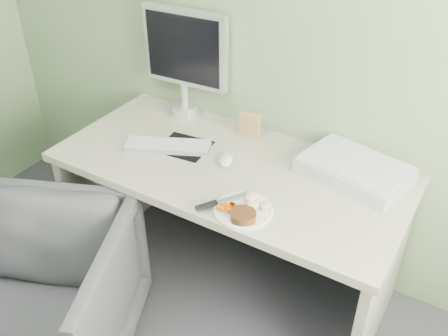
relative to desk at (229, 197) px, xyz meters
The scene contains 15 objects.
wall_back 0.89m from the desk, 90.00° to the left, with size 3.50×3.50×0.00m, color gray.
desk is the anchor object (origin of this frame).
plate 0.39m from the desk, 49.74° to the right, with size 0.24×0.24×0.01m, color white.
steak 0.45m from the desk, 51.49° to the right, with size 0.10×0.10×0.03m, color black.
potato_pile 0.40m from the desk, 42.14° to the right, with size 0.11×0.08×0.06m, color tan.
carrot_heap 0.41m from the desk, 60.27° to the right, with size 0.06×0.05×0.04m, color #E35404.
steak_knife 0.38m from the desk, 69.46° to the right, with size 0.14×0.21×0.02m.
mousepad 0.32m from the desk, behind, with size 0.23×0.20×0.00m, color black.
keyboard 0.38m from the desk, behind, with size 0.40×0.12×0.02m, color white.
computer_mouse 0.20m from the desk, behind, with size 0.06×0.11×0.04m, color white.
photo_frame 0.37m from the desk, 98.94° to the left, with size 0.11×0.01×0.13m, color #A0764A.
eyedrop_bottle 0.35m from the desk, 106.35° to the left, with size 0.02×0.02×0.06m.
scanner 0.59m from the desk, 21.48° to the left, with size 0.44×0.30×0.07m, color silver.
monitor 0.74m from the desk, 144.79° to the left, with size 0.46×0.14×0.55m.
desk_chair 0.95m from the desk, 119.78° to the right, with size 0.76×0.78×0.71m, color #333337.
Camera 1 is at (0.95, 0.02, 1.99)m, focal length 40.00 mm.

